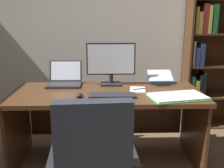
% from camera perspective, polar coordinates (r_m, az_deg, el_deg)
% --- Properties ---
extents(wall_back, '(5.40, 0.12, 2.64)m').
position_cam_1_polar(wall_back, '(3.56, -0.35, 12.30)').
color(wall_back, beige).
rests_on(wall_back, ground).
extents(desk, '(1.83, 0.80, 0.75)m').
position_cam_1_polar(desk, '(2.66, -1.20, -5.30)').
color(desk, '#4C2D19').
rests_on(desk, ground).
extents(bookshelf, '(0.77, 0.31, 2.08)m').
position_cam_1_polar(bookshelf, '(3.61, 20.44, 7.01)').
color(bookshelf, '#4C2D19').
rests_on(bookshelf, ground).
extents(monitor, '(0.51, 0.16, 0.44)m').
position_cam_1_polar(monitor, '(2.74, -0.22, 4.48)').
color(monitor, '#232326').
rests_on(monitor, desk).
extents(laptop, '(0.35, 0.32, 0.24)m').
position_cam_1_polar(laptop, '(2.81, -10.32, 0.85)').
color(laptop, '#232326').
rests_on(laptop, desk).
extents(keyboard, '(0.42, 0.15, 0.02)m').
position_cam_1_polar(keyboard, '(2.36, 0.05, -2.53)').
color(keyboard, '#232326').
rests_on(keyboard, desk).
extents(computer_mouse, '(0.06, 0.10, 0.04)m').
position_cam_1_polar(computer_mouse, '(2.37, -7.24, -2.39)').
color(computer_mouse, '#232326').
rests_on(computer_mouse, desk).
extents(reading_stand_with_book, '(0.27, 0.25, 0.13)m').
position_cam_1_polar(reading_stand_with_book, '(2.88, 10.54, 1.42)').
color(reading_stand_with_book, '#232326').
rests_on(reading_stand_with_book, desk).
extents(open_binder, '(0.55, 0.40, 0.02)m').
position_cam_1_polar(open_binder, '(2.40, 14.19, -2.69)').
color(open_binder, green).
rests_on(open_binder, desk).
extents(notepad, '(0.17, 0.23, 0.01)m').
position_cam_1_polar(notepad, '(2.59, 5.65, -1.25)').
color(notepad, silver).
rests_on(notepad, desk).
extents(pen, '(0.13, 0.05, 0.01)m').
position_cam_1_polar(pen, '(2.59, 6.10, -1.05)').
color(pen, black).
rests_on(pen, notepad).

